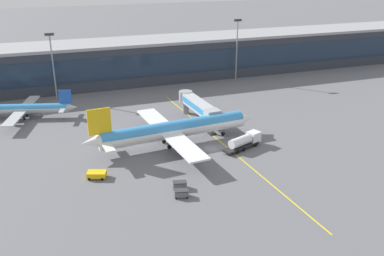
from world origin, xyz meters
TOP-DOWN VIEW (x-y plane):
  - ground_plane at (0.00, 0.00)m, footprint 700.00×700.00m
  - apron_lead_in_line at (3.67, 2.00)m, footprint 3.99×79.93m
  - terminal_building at (11.41, 65.34)m, footprint 215.74×19.35m
  - main_airliner at (-7.56, 5.36)m, footprint 43.92×34.87m
  - jet_bridge at (3.07, 17.64)m, footprint 4.91×21.02m
  - fuel_tanker at (7.47, -2.23)m, footprint 10.98×6.20m
  - pushback_tug at (-27.44, -5.31)m, footprint 4.36×3.47m
  - baggage_cart_0 at (-13.67, -18.27)m, footprint 2.93×2.13m
  - baggage_cart_1 at (-12.94, -15.16)m, footprint 2.93×2.13m
  - commuter_jet_near at (-42.64, 37.62)m, footprint 31.79×25.60m
  - apron_light_mast_0 at (31.73, 53.38)m, footprint 2.80×0.50m
  - apron_light_mast_1 at (-31.73, 53.38)m, footprint 2.80×0.50m

SIDE VIEW (x-z plane):
  - ground_plane at x=0.00m, z-range 0.00..0.00m
  - apron_lead_in_line at x=3.67m, z-range 0.00..0.01m
  - baggage_cart_0 at x=-13.67m, z-range 0.04..1.52m
  - baggage_cart_1 at x=-12.94m, z-range 0.04..1.52m
  - pushback_tug at x=-27.44m, z-range 0.15..1.55m
  - fuel_tanker at x=7.47m, z-range 0.12..3.37m
  - commuter_jet_near at x=-42.64m, z-range -1.26..6.77m
  - main_airliner at x=-7.56m, z-range -1.91..9.76m
  - jet_bridge at x=3.07m, z-range 1.61..8.23m
  - terminal_building at x=11.41m, z-range 0.02..14.91m
  - apron_light_mast_1 at x=-31.73m, z-range 1.93..22.69m
  - apron_light_mast_0 at x=31.73m, z-range 1.96..24.11m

